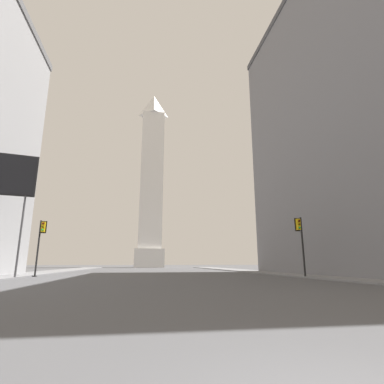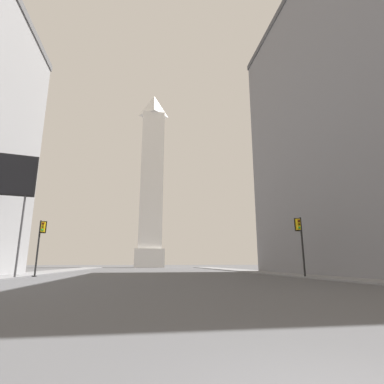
% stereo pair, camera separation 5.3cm
% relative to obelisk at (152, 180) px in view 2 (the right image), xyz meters
% --- Properties ---
extents(sidewalk_left, '(5.00, 111.67, 0.15)m').
position_rel_obelisk_xyz_m(sidewalk_left, '(-15.78, -59.56, -27.88)').
color(sidewalk_left, slate).
rests_on(sidewalk_left, ground_plane).
extents(sidewalk_right, '(5.00, 111.67, 0.15)m').
position_rel_obelisk_xyz_m(sidewalk_right, '(15.78, -59.56, -27.88)').
color(sidewalk_right, slate).
rests_on(sidewalk_right, ground_plane).
extents(obelisk, '(8.97, 8.97, 58.60)m').
position_rel_obelisk_xyz_m(obelisk, '(0.00, 0.00, 0.00)').
color(obelisk, silver).
rests_on(obelisk, ground_plane).
extents(traffic_light_mid_right, '(0.80, 0.53, 5.86)m').
position_rel_obelisk_xyz_m(traffic_light_mid_right, '(13.37, -67.89, -24.10)').
color(traffic_light_mid_right, black).
rests_on(traffic_light_mid_right, ground_plane).
extents(traffic_light_mid_left, '(0.78, 0.50, 5.89)m').
position_rel_obelisk_xyz_m(traffic_light_mid_left, '(-12.90, -61.16, -24.08)').
color(traffic_light_mid_left, black).
rests_on(traffic_light_mid_left, ground_plane).
extents(billboard_sign, '(4.67, 1.18, 11.79)m').
position_rel_obelisk_xyz_m(billboard_sign, '(-14.99, -65.51, -18.66)').
color(billboard_sign, '#3F3F42').
rests_on(billboard_sign, ground_plane).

